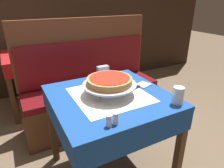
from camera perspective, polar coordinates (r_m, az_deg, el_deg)
The scene contains 12 objects.
dining_table_front at distance 1.48m, azimuth -0.59°, elevation -6.78°, with size 0.81×0.81×0.74m.
dining_table_rear at distance 2.73m, azimuth -21.25°, elevation 6.15°, with size 0.73×0.73×0.74m.
booth_bench at distance 2.30m, azimuth -5.91°, elevation -3.10°, with size 1.50×0.45×1.18m.
back_wall_panel at distance 3.16m, azimuth -18.38°, elevation 19.20°, with size 6.00×0.04×2.40m, color black.
pizza_pan_stand at distance 1.40m, azimuth -0.58°, elevation -0.22°, with size 0.38×0.38×0.08m.
deep_dish_pizza at distance 1.39m, azimuth -0.58°, elevation 1.04°, with size 0.32×0.32×0.05m.
pizza_server at distance 1.55m, azimuth 7.50°, elevation -0.79°, with size 0.28×0.14×0.01m.
water_glass_near at distance 1.35m, azimuth 18.34°, elevation -3.11°, with size 0.07×0.07×0.12m.
salt_shaker at distance 1.08m, azimuth -0.88°, elevation -10.47°, with size 0.03×0.03×0.07m.
pepper_shaker at distance 1.10m, azimuth 1.03°, elevation -9.87°, with size 0.03×0.03×0.07m.
napkin_holder at distance 1.75m, azimuth -2.61°, elevation 3.73°, with size 0.10×0.05×0.09m.
condiment_caddy at distance 2.61m, azimuth -19.99°, elevation 8.95°, with size 0.14×0.14×0.18m.
Camera 1 is at (-0.59, -1.13, 1.37)m, focal length 32.00 mm.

